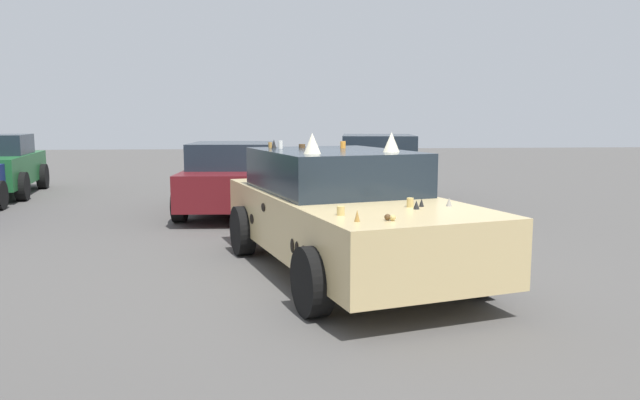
{
  "coord_description": "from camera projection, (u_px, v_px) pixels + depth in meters",
  "views": [
    {
      "loc": [
        -7.14,
        0.91,
        1.88
      ],
      "look_at": [
        0.0,
        0.3,
        0.9
      ],
      "focal_mm": 33.8,
      "sensor_mm": 36.0,
      "label": 1
    }
  ],
  "objects": [
    {
      "name": "ground_plane",
      "position": [
        344.0,
        272.0,
        7.38
      ],
      "size": [
        60.0,
        60.0,
        0.0
      ],
      "primitive_type": "plane",
      "color": "#514F4C"
    },
    {
      "name": "parked_sedan_behind_left",
      "position": [
        235.0,
        177.0,
        12.12
      ],
      "size": [
        4.43,
        2.13,
        1.4
      ],
      "rotation": [
        0.0,
        0.0,
        -0.06
      ],
      "color": "#5B1419",
      "rests_on": "ground"
    },
    {
      "name": "art_car_decorated",
      "position": [
        342.0,
        210.0,
        7.36
      ],
      "size": [
        4.83,
        2.98,
        1.71
      ],
      "rotation": [
        0.0,
        0.0,
        3.42
      ],
      "color": "#D8BC7F",
      "rests_on": "ground"
    },
    {
      "name": "parked_sedan_near_left",
      "position": [
        378.0,
        170.0,
        13.27
      ],
      "size": [
        4.68,
        2.42,
        1.51
      ],
      "rotation": [
        0.0,
        0.0,
        3.0
      ],
      "color": "black",
      "rests_on": "ground"
    }
  ]
}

